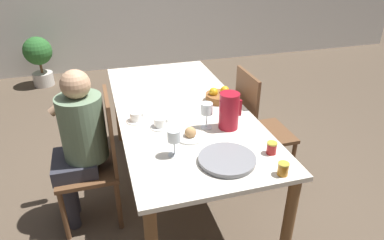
# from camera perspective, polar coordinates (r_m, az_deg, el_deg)

# --- Properties ---
(ground_plane) EXTENTS (20.00, 20.00, 0.00)m
(ground_plane) POSITION_cam_1_polar(r_m,az_deg,el_deg) (2.99, -1.66, -11.29)
(ground_plane) COLOR brown
(dining_table) EXTENTS (0.94, 2.03, 0.77)m
(dining_table) POSITION_cam_1_polar(r_m,az_deg,el_deg) (2.61, -1.87, 0.26)
(dining_table) COLOR silver
(dining_table) RESTS_ON ground_plane
(chair_person_side) EXTENTS (0.42, 0.42, 0.99)m
(chair_person_side) POSITION_cam_1_polar(r_m,az_deg,el_deg) (2.53, -15.52, -6.21)
(chair_person_side) COLOR brown
(chair_person_side) RESTS_ON ground_plane
(chair_opposite) EXTENTS (0.42, 0.42, 0.99)m
(chair_opposite) POSITION_cam_1_polar(r_m,az_deg,el_deg) (2.89, 10.77, -1.05)
(chair_opposite) COLOR brown
(chair_opposite) RESTS_ON ground_plane
(person_seated) EXTENTS (0.39, 0.41, 1.18)m
(person_seated) POSITION_cam_1_polar(r_m,az_deg,el_deg) (2.45, -18.30, -2.76)
(person_seated) COLOR #33333D
(person_seated) RESTS_ON ground_plane
(red_pitcher) EXTENTS (0.16, 0.13, 0.25)m
(red_pitcher) POSITION_cam_1_polar(r_m,az_deg,el_deg) (2.25, 6.19, 1.55)
(red_pitcher) COLOR #A31423
(red_pitcher) RESTS_ON dining_table
(wine_glass_water) EXTENTS (0.08, 0.08, 0.18)m
(wine_glass_water) POSITION_cam_1_polar(r_m,az_deg,el_deg) (2.24, 2.47, 1.70)
(wine_glass_water) COLOR white
(wine_glass_water) RESTS_ON dining_table
(wine_glass_juice) EXTENTS (0.08, 0.08, 0.17)m
(wine_glass_juice) POSITION_cam_1_polar(r_m,az_deg,el_deg) (1.95, -3.00, -2.86)
(wine_glass_juice) COLOR white
(wine_glass_juice) RESTS_ON dining_table
(teacup_near_person) EXTENTS (0.14, 0.14, 0.07)m
(teacup_near_person) POSITION_cam_1_polar(r_m,az_deg,el_deg) (2.30, -5.35, -0.54)
(teacup_near_person) COLOR white
(teacup_near_person) RESTS_ON dining_table
(teacup_across) EXTENTS (0.14, 0.14, 0.07)m
(teacup_across) POSITION_cam_1_polar(r_m,az_deg,el_deg) (2.40, -9.34, 0.45)
(teacup_across) COLOR white
(teacup_across) RESTS_ON dining_table
(serving_tray) EXTENTS (0.33, 0.33, 0.03)m
(serving_tray) POSITION_cam_1_polar(r_m,az_deg,el_deg) (1.96, 5.87, -6.59)
(serving_tray) COLOR gray
(serving_tray) RESTS_ON dining_table
(bread_plate) EXTENTS (0.19, 0.19, 0.07)m
(bread_plate) POSITION_cam_1_polar(r_m,az_deg,el_deg) (2.18, -0.27, -2.45)
(bread_plate) COLOR white
(bread_plate) RESTS_ON dining_table
(jam_jar_amber) EXTENTS (0.06, 0.06, 0.07)m
(jam_jar_amber) POSITION_cam_1_polar(r_m,az_deg,el_deg) (2.06, 13.14, -4.48)
(jam_jar_amber) COLOR #A81E1E
(jam_jar_amber) RESTS_ON dining_table
(jam_jar_red) EXTENTS (0.06, 0.06, 0.07)m
(jam_jar_red) POSITION_cam_1_polar(r_m,az_deg,el_deg) (1.90, 14.95, -7.80)
(jam_jar_red) COLOR #C67A1E
(jam_jar_red) RESTS_ON dining_table
(fruit_bowl) EXTENTS (0.21, 0.21, 0.11)m
(fruit_bowl) POSITION_cam_1_polar(r_m,az_deg,el_deg) (2.67, 4.57, 3.99)
(fruit_bowl) COLOR brown
(fruit_bowl) RESTS_ON dining_table
(potted_plant) EXTENTS (0.39, 0.39, 0.70)m
(potted_plant) POSITION_cam_1_polar(r_m,az_deg,el_deg) (5.32, -24.18, 9.61)
(potted_plant) COLOR beige
(potted_plant) RESTS_ON ground_plane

